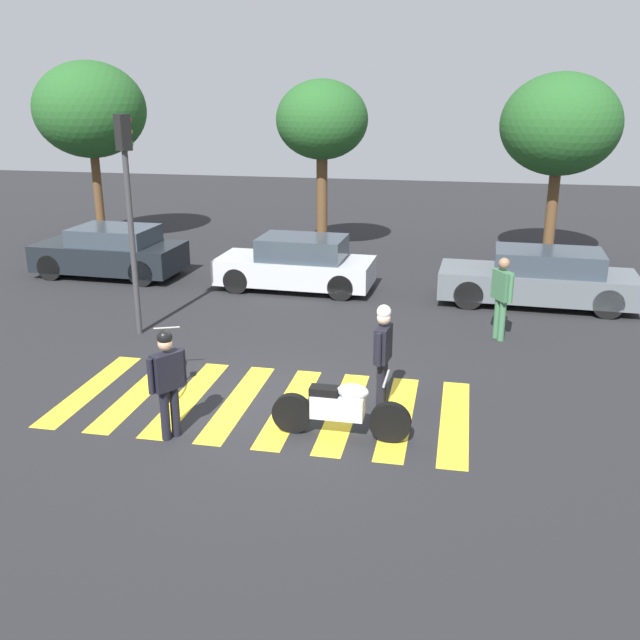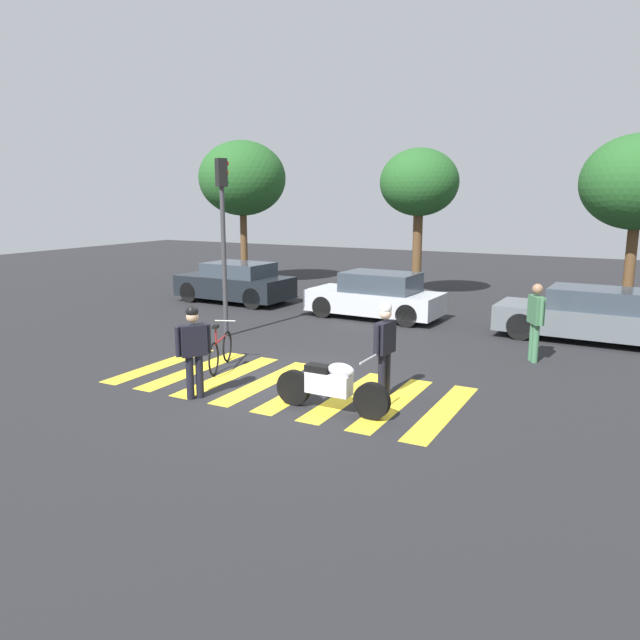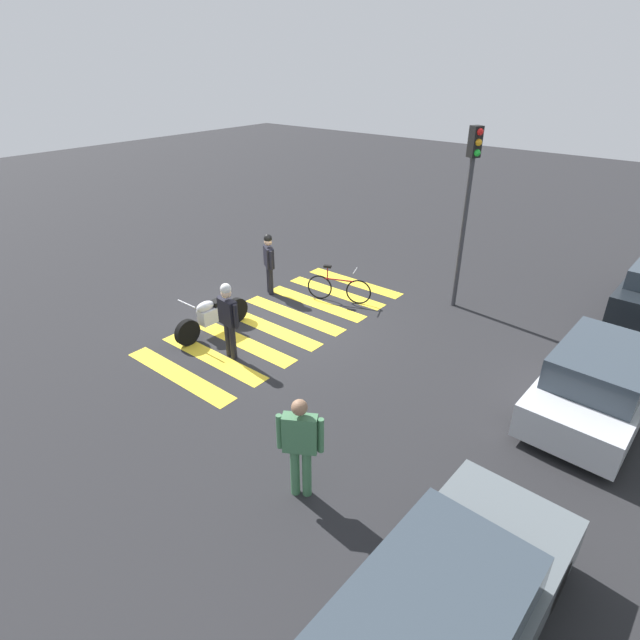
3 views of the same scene
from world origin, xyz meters
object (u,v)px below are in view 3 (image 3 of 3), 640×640
(officer_by_motorcycle, at_px, (228,316))
(traffic_light_pole, at_px, (469,192))
(car_grey_coupe, at_px, (433,630))
(leaning_bicycle, at_px, (339,288))
(police_motorcycle, at_px, (213,315))
(pedestrian_bystander, at_px, (300,442))
(officer_on_foot, at_px, (269,260))
(car_silver_sedan, at_px, (600,381))

(officer_by_motorcycle, relative_size, traffic_light_pole, 0.39)
(car_grey_coupe, bearing_deg, officer_by_motorcycle, -114.90)
(leaning_bicycle, bearing_deg, police_motorcycle, -21.14)
(pedestrian_bystander, bearing_deg, officer_on_foot, -132.25)
(traffic_light_pole, bearing_deg, pedestrian_bystander, 8.68)
(police_motorcycle, relative_size, traffic_light_pole, 0.47)
(leaning_bicycle, relative_size, officer_by_motorcycle, 0.94)
(pedestrian_bystander, bearing_deg, police_motorcycle, -116.73)
(officer_on_foot, distance_m, officer_by_motorcycle, 3.45)
(police_motorcycle, xyz_separation_m, officer_by_motorcycle, (0.49, 1.17, 0.57))
(officer_on_foot, xyz_separation_m, car_grey_coupe, (6.02, 8.22, -0.33))
(leaning_bicycle, height_order, car_silver_sedan, car_silver_sedan)
(officer_on_foot, xyz_separation_m, car_silver_sedan, (-0.01, 8.43, -0.33))
(pedestrian_bystander, xyz_separation_m, traffic_light_pole, (-7.55, -1.15, 2.02))
(police_motorcycle, bearing_deg, officer_by_motorcycle, 67.25)
(police_motorcycle, distance_m, traffic_light_pole, 6.84)
(officer_on_foot, distance_m, car_grey_coupe, 10.19)
(police_motorcycle, height_order, car_silver_sedan, car_silver_sedan)
(pedestrian_bystander, relative_size, car_silver_sedan, 0.43)
(traffic_light_pole, bearing_deg, car_silver_sedan, 58.13)
(leaning_bicycle, relative_size, car_silver_sedan, 0.41)
(police_motorcycle, distance_m, officer_on_foot, 2.61)
(officer_on_foot, height_order, traffic_light_pole, traffic_light_pole)
(pedestrian_bystander, distance_m, car_grey_coupe, 2.90)
(officer_by_motorcycle, distance_m, traffic_light_pole, 6.46)
(police_motorcycle, bearing_deg, pedestrian_bystander, 63.27)
(pedestrian_bystander, distance_m, car_silver_sedan, 5.82)
(police_motorcycle, height_order, pedestrian_bystander, pedestrian_bystander)
(officer_on_foot, distance_m, traffic_light_pole, 5.45)
(leaning_bicycle, xyz_separation_m, car_silver_sedan, (0.78, 6.62, 0.28))
(officer_on_foot, relative_size, officer_by_motorcycle, 0.97)
(leaning_bicycle, height_order, car_grey_coupe, car_grey_coupe)
(police_motorcycle, relative_size, car_grey_coupe, 0.46)
(leaning_bicycle, height_order, pedestrian_bystander, pedestrian_bystander)
(pedestrian_bystander, relative_size, car_grey_coupe, 0.38)
(pedestrian_bystander, bearing_deg, car_silver_sedan, 149.89)
(leaning_bicycle, height_order, officer_by_motorcycle, officer_by_motorcycle)
(police_motorcycle, height_order, officer_by_motorcycle, officer_by_motorcycle)
(car_silver_sedan, bearing_deg, officer_by_motorcycle, -65.90)
(officer_on_foot, relative_size, car_silver_sedan, 0.42)
(car_grey_coupe, distance_m, traffic_light_pole, 9.68)
(officer_on_foot, height_order, car_grey_coupe, officer_on_foot)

